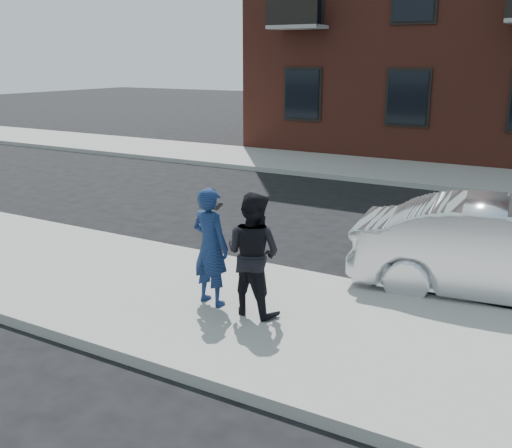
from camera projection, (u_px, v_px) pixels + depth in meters
The scene contains 7 objects.
ground at pixel (384, 345), 7.44m from camera, with size 100.00×100.00×0.00m, color black.
near_sidewalk at pixel (378, 348), 7.21m from camera, with size 50.00×3.50×0.15m, color gray.
near_curb at pixel (419, 298), 8.71m from camera, with size 50.00×0.10×0.15m, color #999691.
far_curb at pixel (504, 195), 15.28m from camera, with size 50.00×0.10×0.15m, color #999691.
silver_sedan at pixel (509, 253), 8.65m from camera, with size 1.55×4.44×1.46m, color silver.
man_hoodie at pixel (210, 247), 8.13m from camera, with size 0.66×0.54×1.64m.
man_peacoat at pixel (253, 254), 7.82m from camera, with size 0.85×0.68×1.65m.
Camera 1 is at (2.03, -6.65, 3.45)m, focal length 42.00 mm.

